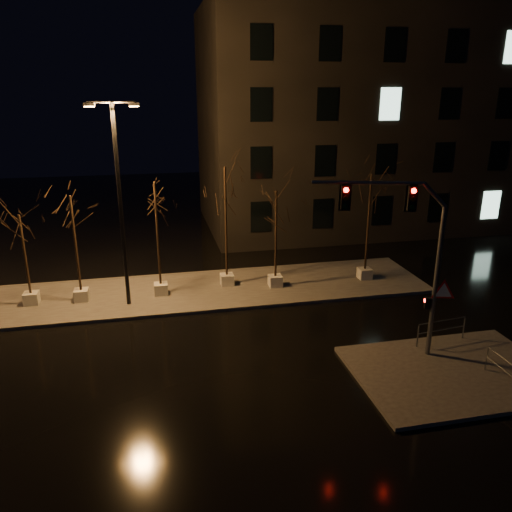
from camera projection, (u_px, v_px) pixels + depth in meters
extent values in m
plane|color=black|center=(228.00, 349.00, 19.40)|extent=(90.00, 90.00, 0.00)
cube|color=#45423E|center=(209.00, 290.00, 24.94)|extent=(22.00, 5.00, 0.15)
cube|color=#45423E|center=(453.00, 372.00, 17.62)|extent=(7.00, 5.00, 0.15)
cube|color=black|center=(376.00, 120.00, 36.54)|extent=(25.00, 12.00, 15.00)
cube|color=beige|center=(32.00, 298.00, 23.08)|extent=(0.65, 0.65, 0.55)
cylinder|color=black|center=(25.00, 255.00, 22.41)|extent=(0.11, 0.11, 3.69)
cube|color=beige|center=(82.00, 295.00, 23.44)|extent=(0.65, 0.65, 0.55)
cylinder|color=black|center=(76.00, 244.00, 22.65)|extent=(0.11, 0.11, 4.46)
cube|color=beige|center=(161.00, 289.00, 24.16)|extent=(0.65, 0.65, 0.55)
cylinder|color=black|center=(158.00, 234.00, 23.30)|extent=(0.11, 0.11, 4.94)
cube|color=beige|center=(227.00, 279.00, 25.37)|extent=(0.65, 0.65, 0.55)
cylinder|color=black|center=(226.00, 222.00, 24.43)|extent=(0.11, 0.11, 5.44)
cube|color=beige|center=(275.00, 281.00, 25.19)|extent=(0.65, 0.65, 0.55)
cylinder|color=black|center=(276.00, 234.00, 24.42)|extent=(0.11, 0.11, 4.32)
cube|color=beige|center=(365.00, 273.00, 26.21)|extent=(0.65, 0.65, 0.55)
cylinder|color=black|center=(368.00, 223.00, 25.35)|extent=(0.11, 0.11, 4.96)
cylinder|color=#5B5E63|center=(436.00, 284.00, 17.85)|extent=(0.17, 0.17, 5.64)
cylinder|color=#5B5E63|center=(367.00, 183.00, 16.87)|extent=(3.66, 1.14, 0.13)
cube|color=black|center=(412.00, 198.00, 16.94)|extent=(0.33, 0.28, 0.85)
cube|color=black|center=(345.00, 198.00, 17.07)|extent=(0.33, 0.28, 0.85)
cube|color=black|center=(428.00, 303.00, 18.10)|extent=(0.24, 0.22, 0.42)
cone|color=red|center=(443.00, 292.00, 17.88)|extent=(0.95, 0.29, 0.98)
sphere|color=#FF0C07|center=(447.00, 191.00, 16.79)|extent=(0.17, 0.17, 0.17)
cylinder|color=black|center=(121.00, 209.00, 21.75)|extent=(0.18, 0.18, 8.96)
cylinder|color=black|center=(111.00, 102.00, 20.35)|extent=(1.97, 0.23, 0.09)
cube|color=orange|center=(89.00, 106.00, 20.27)|extent=(0.46, 0.28, 0.18)
cube|color=orange|center=(134.00, 105.00, 20.51)|extent=(0.46, 0.28, 0.18)
cylinder|color=#5B5E63|center=(418.00, 336.00, 19.12)|extent=(0.05, 0.05, 0.88)
cylinder|color=#5B5E63|center=(464.00, 328.00, 19.78)|extent=(0.05, 0.05, 0.88)
cylinder|color=#5B5E63|center=(443.00, 321.00, 19.30)|extent=(2.15, 0.29, 0.04)
cylinder|color=#5B5E63|center=(441.00, 330.00, 19.42)|extent=(2.15, 0.29, 0.04)
cylinder|color=#5B5E63|center=(486.00, 359.00, 17.52)|extent=(0.05, 0.05, 0.86)
cylinder|color=#5B5E63|center=(506.00, 361.00, 16.49)|extent=(0.07, 1.91, 0.04)
cylinder|color=#5B5E63|center=(505.00, 371.00, 16.61)|extent=(0.07, 1.91, 0.04)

